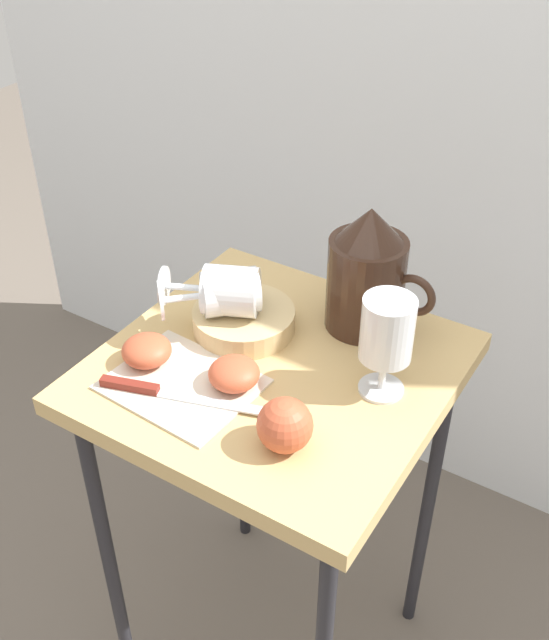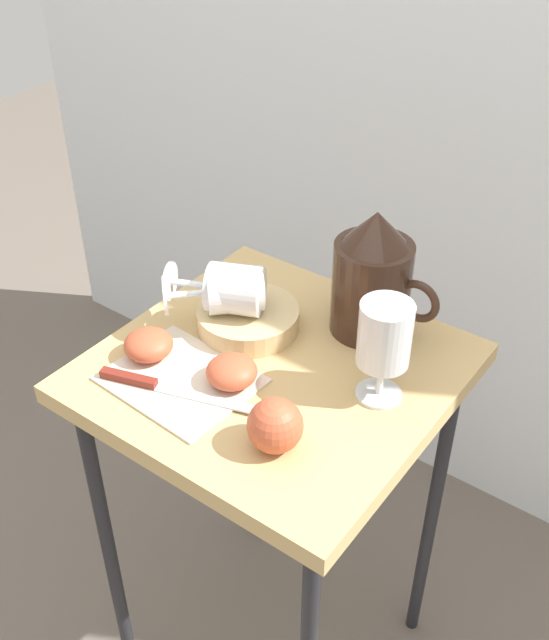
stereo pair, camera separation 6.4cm
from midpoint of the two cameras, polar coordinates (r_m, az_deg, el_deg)
The scene contains 12 objects.
curtain_drape at distance 1.47m, azimuth 12.70°, elevation 20.05°, with size 2.40×0.03×2.08m, color white.
table at distance 1.16m, azimuth -1.59°, elevation -6.53°, with size 0.49×0.48×0.72m.
linen_napkin at distance 1.08m, azimuth -8.64°, elevation -4.83°, with size 0.20×0.16×0.00m, color beige.
basket_tray at distance 1.16m, azimuth -3.89°, elevation -0.03°, with size 0.16×0.16×0.04m, color tan.
pitcher at distance 1.14m, azimuth 5.35°, elevation 2.96°, with size 0.17×0.12×0.20m.
wine_glass_upright at distance 1.01m, azimuth 6.65°, elevation -1.14°, with size 0.07×0.07×0.15m.
wine_glass_tipped_near at distance 1.13m, azimuth -5.14°, elevation 2.17°, with size 0.16×0.12×0.08m.
wine_glass_tipped_far at distance 1.13m, azimuth -5.21°, elevation 2.04°, with size 0.15×0.15×0.07m.
apple_half_left at distance 1.11m, azimuth -11.21°, elevation -2.30°, with size 0.07×0.07×0.04m, color #C15133.
apple_half_right at distance 1.05m, azimuth -4.79°, elevation -4.07°, with size 0.07×0.07×0.04m, color #C15133.
apple_whole at distance 0.96m, azimuth -1.14°, elevation -7.96°, with size 0.07×0.07×0.07m, color #C15133.
knife at distance 1.06m, azimuth -10.49°, elevation -5.32°, with size 0.23×0.09×0.01m.
Camera 1 is at (0.45, -0.72, 1.43)m, focal length 42.58 mm.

